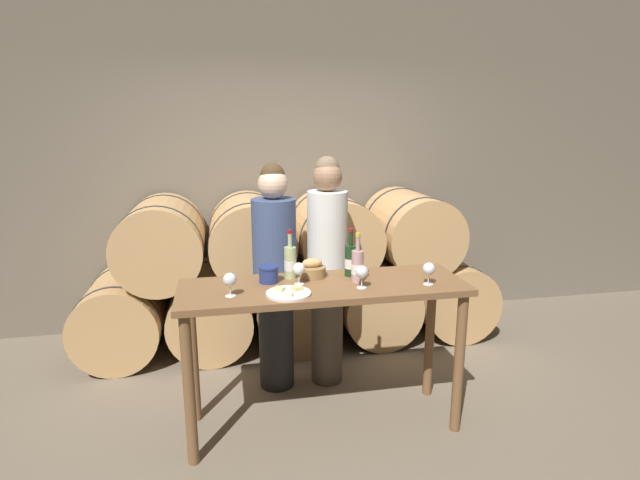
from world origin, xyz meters
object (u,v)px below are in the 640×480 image
(blue_crock, at_px, (269,273))
(wine_glass_center, at_px, (362,272))
(wine_bottle_red, at_px, (351,260))
(wine_glass_far_left, at_px, (230,280))
(bread_basket, at_px, (312,270))
(person_right, at_px, (327,268))
(wine_glass_right, at_px, (429,269))
(wine_bottle_white, at_px, (290,262))
(tasting_table, at_px, (324,308))
(wine_glass_left, at_px, (299,269))
(cheese_plate, at_px, (289,293))
(wine_bottle_rose, at_px, (357,266))
(person_left, at_px, (275,275))

(blue_crock, bearing_deg, wine_glass_center, -22.23)
(wine_bottle_red, relative_size, wine_glass_far_left, 2.25)
(bread_basket, bearing_deg, person_right, 65.51)
(person_right, bearing_deg, wine_glass_right, -55.50)
(bread_basket, bearing_deg, blue_crock, -169.14)
(blue_crock, relative_size, bread_basket, 0.74)
(wine_bottle_white, bearing_deg, tasting_table, -42.88)
(person_right, bearing_deg, wine_glass_left, -118.28)
(cheese_plate, distance_m, wine_glass_center, 0.45)
(wine_bottle_white, bearing_deg, wine_glass_right, -20.26)
(wine_glass_center, bearing_deg, cheese_plate, -176.39)
(wine_bottle_red, bearing_deg, wine_glass_left, -162.38)
(wine_bottle_rose, relative_size, cheese_plate, 1.19)
(person_left, height_order, wine_glass_right, person_left)
(tasting_table, relative_size, blue_crock, 13.82)
(wine_glass_center, bearing_deg, person_left, 123.27)
(person_left, bearing_deg, wine_bottle_red, -44.33)
(blue_crock, xyz_separation_m, bread_basket, (0.28, 0.05, -0.01))
(tasting_table, relative_size, cheese_plate, 6.72)
(person_right, xyz_separation_m, wine_bottle_white, (-0.32, -0.40, 0.18))
(person_right, relative_size, cheese_plate, 6.51)
(wine_glass_center, height_order, wine_glass_right, same)
(wine_bottle_rose, bearing_deg, wine_glass_right, -19.04)
(tasting_table, xyz_separation_m, wine_glass_left, (-0.15, 0.02, 0.25))
(person_left, xyz_separation_m, person_right, (0.38, 0.00, 0.03))
(person_left, bearing_deg, tasting_table, -67.24)
(wine_bottle_rose, bearing_deg, wine_glass_far_left, -171.50)
(wine_bottle_rose, bearing_deg, person_left, 129.18)
(tasting_table, distance_m, cheese_plate, 0.32)
(wine_bottle_white, height_order, wine_glass_center, wine_bottle_white)
(wine_bottle_rose, bearing_deg, cheese_plate, -161.32)
(blue_crock, distance_m, cheese_plate, 0.26)
(wine_bottle_red, height_order, wine_glass_right, wine_bottle_red)
(tasting_table, relative_size, wine_bottle_rose, 5.67)
(tasting_table, distance_m, wine_glass_left, 0.29)
(wine_glass_left, bearing_deg, blue_crock, 155.36)
(wine_glass_right, bearing_deg, wine_bottle_white, 159.74)
(wine_bottle_red, bearing_deg, wine_glass_right, -32.30)
(person_right, distance_m, wine_glass_right, 0.86)
(wine_glass_left, xyz_separation_m, wine_glass_right, (0.77, -0.15, 0.00))
(cheese_plate, bearing_deg, wine_bottle_red, 32.21)
(cheese_plate, bearing_deg, wine_glass_far_left, 173.77)
(cheese_plate, bearing_deg, wine_glass_right, 0.74)
(person_right, bearing_deg, wine_bottle_red, -82.16)
(tasting_table, distance_m, person_right, 0.59)
(blue_crock, bearing_deg, cheese_plate, -70.05)
(person_right, xyz_separation_m, wine_bottle_rose, (0.07, -0.55, 0.17))
(wine_bottle_red, xyz_separation_m, blue_crock, (-0.52, -0.03, -0.05))
(wine_bottle_red, relative_size, wine_bottle_rose, 1.01)
(wine_glass_far_left, relative_size, wine_glass_right, 1.00)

